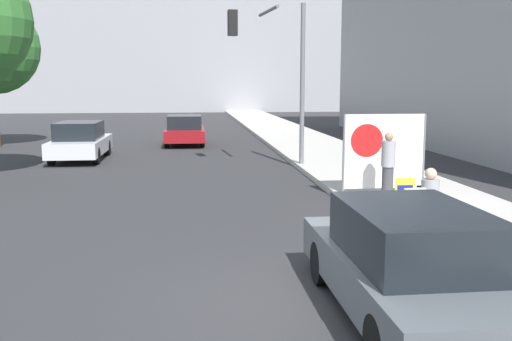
{
  "coord_description": "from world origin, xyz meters",
  "views": [
    {
      "loc": [
        -1.5,
        -7.23,
        2.95
      ],
      "look_at": [
        0.01,
        6.0,
        0.94
      ],
      "focal_mm": 40.0,
      "sensor_mm": 36.0,
      "label": 1
    }
  ],
  "objects": [
    {
      "name": "car_on_road_nearest",
      "position": [
        -5.85,
        15.75,
        0.75
      ],
      "size": [
        1.84,
        4.53,
        1.52
      ],
      "color": "silver",
      "rests_on": "ground_plane"
    },
    {
      "name": "traffic_light_pole",
      "position": [
        1.45,
        12.43,
        3.89
      ],
      "size": [
        2.69,
        2.46,
        5.54
      ],
      "color": "slate",
      "rests_on": "sidewalk_curb"
    },
    {
      "name": "jogger_on_sidewalk",
      "position": [
        3.27,
        6.09,
        1.0
      ],
      "size": [
        0.34,
        0.34,
        1.63
      ],
      "rotation": [
        0.0,
        0.0,
        3.27
      ],
      "color": "#424247",
      "rests_on": "sidewalk_curb"
    },
    {
      "name": "sidewalk_curb",
      "position": [
        4.12,
        15.0,
        0.09
      ],
      "size": [
        3.87,
        90.0,
        0.17
      ],
      "primitive_type": "cube",
      "color": "beige",
      "rests_on": "ground_plane"
    },
    {
      "name": "car_on_road_midblock",
      "position": [
        -1.82,
        21.21,
        0.73
      ],
      "size": [
        1.89,
        4.53,
        1.46
      ],
      "color": "maroon",
      "rests_on": "ground_plane"
    },
    {
      "name": "ground_plane",
      "position": [
        0.0,
        0.0,
        0.0
      ],
      "size": [
        160.0,
        160.0,
        0.0
      ],
      "primitive_type": "plane",
      "color": "#303033"
    },
    {
      "name": "seated_protester",
      "position": [
        2.95,
        2.83,
        0.84
      ],
      "size": [
        0.93,
        0.77,
        1.23
      ],
      "rotation": [
        0.0,
        0.0,
        -0.23
      ],
      "color": "#474C56",
      "rests_on": "sidewalk_curb"
    },
    {
      "name": "parked_car_curbside",
      "position": [
        1.17,
        -0.63,
        0.73
      ],
      "size": [
        1.76,
        4.4,
        1.48
      ],
      "color": "#565B60",
      "rests_on": "ground_plane"
    },
    {
      "name": "protest_banner",
      "position": [
        3.44,
        6.96,
        1.24
      ],
      "size": [
        2.21,
        0.06,
        2.03
      ],
      "color": "slate",
      "rests_on": "sidewalk_curb"
    }
  ]
}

